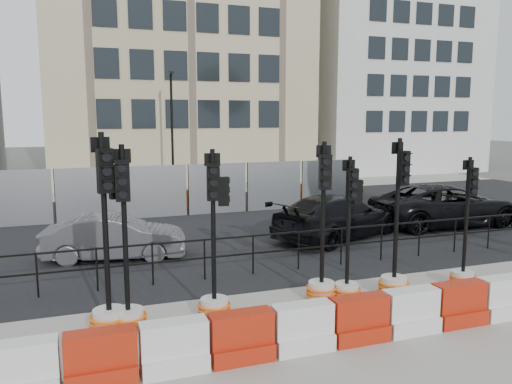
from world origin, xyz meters
name	(u,v)px	position (x,y,z in m)	size (l,w,h in m)	color
ground	(271,291)	(0.00, 0.00, 0.00)	(120.00, 120.00, 0.00)	#51514C
sidewalk_near	(336,350)	(0.00, -3.00, 0.01)	(40.00, 6.00, 0.02)	gray
road	(200,226)	(0.00, 7.00, 0.01)	(40.00, 14.00, 0.03)	black
sidewalk_far	(161,191)	(0.00, 16.00, 0.01)	(40.00, 4.00, 0.02)	gray
building_cream	(174,32)	(2.00, 21.99, 9.00)	(15.00, 10.06, 18.00)	beige
building_white	(382,58)	(17.00, 21.99, 8.00)	(12.00, 9.06, 16.00)	silver
kerb_railing	(253,248)	(0.00, 1.20, 0.69)	(18.00, 0.04, 1.00)	black
heras_fencing	(197,195)	(0.57, 9.86, 0.65)	(14.33, 1.72, 2.00)	gray
lamp_post_far	(172,129)	(0.50, 14.98, 3.22)	(0.12, 0.56, 6.00)	black
barrier_row	(331,325)	(0.00, -2.80, 0.37)	(16.75, 0.50, 0.80)	red
traffic_signal_b	(109,287)	(-3.45, -1.04, 0.85)	(0.70, 0.70, 3.56)	white
traffic_signal_c	(127,294)	(-3.15, -1.09, 0.69)	(0.66, 0.66, 3.35)	white
traffic_signal_d	(215,279)	(-1.54, -1.04, 0.77)	(0.64, 0.64, 3.23)	white
traffic_signal_e	(322,269)	(0.80, -0.87, 0.69)	(0.65, 0.65, 3.32)	white
traffic_signal_f	(348,267)	(1.31, -1.04, 0.72)	(0.60, 0.60, 3.02)	white
traffic_signal_g	(395,264)	(2.42, -1.11, 0.70)	(0.66, 0.66, 3.38)	white
traffic_signal_h	(464,261)	(4.21, -1.15, 0.61)	(0.58, 0.58, 2.94)	white
car_b	(115,237)	(-3.05, 3.73, 0.61)	(3.90, 2.01, 1.23)	#505055
car_c	(338,217)	(3.73, 3.85, 0.70)	(5.18, 3.70, 1.39)	black
car_d	(447,205)	(8.24, 4.22, 0.73)	(5.42, 2.82, 1.46)	black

